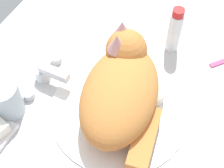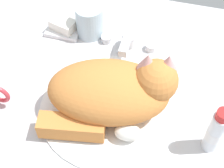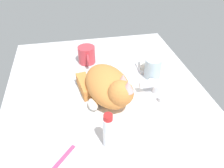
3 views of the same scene
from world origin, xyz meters
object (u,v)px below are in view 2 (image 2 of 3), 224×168
object	(u,v)px
rinse_cup	(90,21)
soap_bar	(63,25)
faucet	(128,42)
cat	(115,91)
toothpaste_bottle	(216,132)

from	to	relation	value
rinse_cup	soap_bar	xyz separation A→B (cm)	(-7.10, -1.29, -1.83)
faucet	rinse_cup	distance (cm)	11.61
cat	toothpaste_bottle	size ratio (longest dim) A/B	2.24
cat	soap_bar	xyz separation A→B (cm)	(-19.60, 20.91, -4.26)
rinse_cup	soap_bar	distance (cm)	7.45
cat	toothpaste_bottle	distance (cm)	21.89
cat	rinse_cup	distance (cm)	25.59
rinse_cup	faucet	bearing A→B (deg)	-15.41
faucet	toothpaste_bottle	distance (cm)	32.94
soap_bar	toothpaste_bottle	xyz separation A→B (cm)	(41.09, -25.03, 3.48)
cat	soap_bar	world-z (taller)	cat
faucet	rinse_cup	bearing A→B (deg)	164.59
toothpaste_bottle	cat	bearing A→B (deg)	169.16
soap_bar	toothpaste_bottle	distance (cm)	48.23
faucet	cat	distance (cm)	19.77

